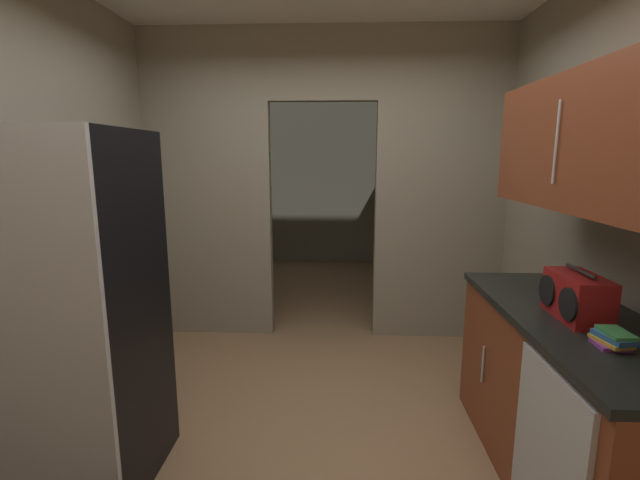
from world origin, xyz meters
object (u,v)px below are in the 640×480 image
object	(u,v)px
dishwasher	(546,469)
refrigerator	(65,315)
boombox	(577,297)
book_stack	(614,339)

from	to	relation	value
dishwasher	refrigerator	bearing A→B (deg)	169.65
boombox	book_stack	size ratio (longest dim) A/B	2.10
refrigerator	dishwasher	bearing A→B (deg)	-10.35
dishwasher	boombox	size ratio (longest dim) A/B	2.38
boombox	book_stack	distance (m)	0.32
boombox	book_stack	bearing A→B (deg)	-91.60
refrigerator	book_stack	distance (m)	2.46
book_stack	dishwasher	bearing A→B (deg)	-157.99
refrigerator	boombox	world-z (taller)	refrigerator
refrigerator	dishwasher	distance (m)	2.27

